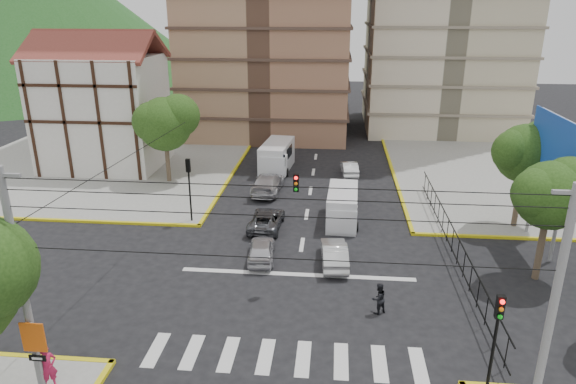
# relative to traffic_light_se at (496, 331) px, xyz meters

# --- Properties ---
(ground) EXTENTS (160.00, 160.00, 0.00)m
(ground) POSITION_rel_traffic_light_se_xyz_m (-7.80, 7.80, -3.11)
(ground) COLOR black
(ground) RESTS_ON ground
(sidewalk_nw) EXTENTS (26.00, 26.00, 0.15)m
(sidewalk_nw) POSITION_rel_traffic_light_se_xyz_m (-27.80, 27.80, -3.04)
(sidewalk_nw) COLOR gray
(sidewalk_nw) RESTS_ON ground
(sidewalk_ne) EXTENTS (26.00, 26.00, 0.15)m
(sidewalk_ne) POSITION_rel_traffic_light_se_xyz_m (12.20, 27.80, -3.04)
(sidewalk_ne) COLOR gray
(sidewalk_ne) RESTS_ON ground
(crosswalk_stripes) EXTENTS (12.00, 2.40, 0.01)m
(crosswalk_stripes) POSITION_rel_traffic_light_se_xyz_m (-7.80, 1.80, -3.11)
(crosswalk_stripes) COLOR silver
(crosswalk_stripes) RESTS_ON ground
(stop_line) EXTENTS (13.00, 0.40, 0.01)m
(stop_line) POSITION_rel_traffic_light_se_xyz_m (-7.80, 9.00, -3.11)
(stop_line) COLOR silver
(stop_line) RESTS_ON ground
(tudor_building) EXTENTS (10.80, 8.05, 12.23)m
(tudor_building) POSITION_rel_traffic_light_se_xyz_m (-26.80, 27.80, 2.14)
(tudor_building) COLOR silver
(tudor_building) RESTS_ON ground
(distant_hill) EXTENTS (70.00, 70.00, 28.00)m
(distant_hill) POSITION_rel_traffic_light_se_xyz_m (-62.80, 77.80, 10.89)
(distant_hill) COLOR #20551C
(distant_hill) RESTS_ON ground
(park_fence) EXTENTS (0.10, 22.50, 1.66)m
(park_fence) POSITION_rel_traffic_light_se_xyz_m (1.20, 12.30, -3.11)
(park_fence) COLOR black
(park_fence) RESTS_ON ground
(billboard) EXTENTS (0.36, 6.20, 8.10)m
(billboard) POSITION_rel_traffic_light_se_xyz_m (6.65, 13.80, 2.89)
(billboard) COLOR slate
(billboard) RESTS_ON ground
(tree_park_a) EXTENTS (4.41, 3.60, 6.83)m
(tree_park_a) POSITION_rel_traffic_light_se_xyz_m (5.28, 9.81, 1.90)
(tree_park_a) COLOR #473828
(tree_park_a) RESTS_ON ground
(tree_park_c) EXTENTS (4.65, 3.80, 7.25)m
(tree_park_c) POSITION_rel_traffic_light_se_xyz_m (6.29, 16.81, 2.22)
(tree_park_c) COLOR #473828
(tree_park_c) RESTS_ON ground
(tree_tudor) EXTENTS (5.39, 4.40, 7.43)m
(tree_tudor) POSITION_rel_traffic_light_se_xyz_m (-19.70, 23.81, 2.11)
(tree_tudor) COLOR #473828
(tree_tudor) RESTS_ON ground
(traffic_light_se) EXTENTS (0.28, 0.22, 4.40)m
(traffic_light_se) POSITION_rel_traffic_light_se_xyz_m (0.00, 0.00, 0.00)
(traffic_light_se) COLOR black
(traffic_light_se) RESTS_ON ground
(traffic_light_nw) EXTENTS (0.28, 0.22, 4.40)m
(traffic_light_nw) POSITION_rel_traffic_light_se_xyz_m (-15.60, 15.60, 0.00)
(traffic_light_nw) COLOR black
(traffic_light_nw) RESTS_ON ground
(traffic_light_hanging) EXTENTS (18.00, 9.12, 0.92)m
(traffic_light_hanging) POSITION_rel_traffic_light_se_xyz_m (-7.80, 5.76, 2.79)
(traffic_light_hanging) COLOR black
(traffic_light_hanging) RESTS_ON ground
(utility_pole_sw) EXTENTS (1.40, 0.28, 9.00)m
(utility_pole_sw) POSITION_rel_traffic_light_se_xyz_m (-16.80, -1.20, 1.65)
(utility_pole_sw) COLOR slate
(utility_pole_sw) RESTS_ON ground
(utility_pole_se) EXTENTS (1.40, 0.28, 9.00)m
(utility_pole_se) POSITION_rel_traffic_light_se_xyz_m (1.20, -1.20, 1.65)
(utility_pole_se) COLOR slate
(utility_pole_se) RESTS_ON ground
(district_sign) EXTENTS (0.90, 0.12, 3.20)m
(district_sign) POSITION_rel_traffic_light_se_xyz_m (-16.60, -1.44, -0.66)
(district_sign) COLOR slate
(district_sign) RESTS_ON ground
(van_right_lane) EXTENTS (2.16, 5.09, 2.26)m
(van_right_lane) POSITION_rel_traffic_light_se_xyz_m (-5.30, 16.49, -2.01)
(van_right_lane) COLOR silver
(van_right_lane) RESTS_ON ground
(van_left_lane) EXTENTS (2.77, 5.89, 2.57)m
(van_left_lane) POSITION_rel_traffic_light_se_xyz_m (-11.12, 27.77, -1.86)
(van_left_lane) COLOR silver
(van_left_lane) RESTS_ON ground
(car_silver_front_left) EXTENTS (1.82, 3.87, 1.28)m
(car_silver_front_left) POSITION_rel_traffic_light_se_xyz_m (-10.04, 10.60, -2.47)
(car_silver_front_left) COLOR silver
(car_silver_front_left) RESTS_ON ground
(car_white_front_right) EXTENTS (1.73, 4.16, 1.34)m
(car_white_front_right) POSITION_rel_traffic_light_se_xyz_m (-5.79, 10.43, -2.44)
(car_white_front_right) COLOR silver
(car_white_front_right) RESTS_ON ground
(car_grey_mid_left) EXTENTS (2.22, 4.47, 1.22)m
(car_grey_mid_left) POSITION_rel_traffic_light_se_xyz_m (-10.35, 15.18, -2.50)
(car_grey_mid_left) COLOR #4F5156
(car_grey_mid_left) RESTS_ON ground
(car_silver_rear_left) EXTENTS (2.41, 5.36, 1.53)m
(car_silver_rear_left) POSITION_rel_traffic_light_se_xyz_m (-11.19, 22.17, -2.35)
(car_silver_rear_left) COLOR #B9B9BE
(car_silver_rear_left) RESTS_ON ground
(car_darkgrey_mid_right) EXTENTS (1.83, 4.19, 1.40)m
(car_darkgrey_mid_right) POSITION_rel_traffic_light_se_xyz_m (-5.05, 21.78, -2.41)
(car_darkgrey_mid_right) COLOR #2A2A2C
(car_darkgrey_mid_right) RESTS_ON ground
(car_white_rear_right) EXTENTS (1.64, 3.85, 1.24)m
(car_white_rear_right) POSITION_rel_traffic_light_se_xyz_m (-4.61, 27.28, -2.49)
(car_white_rear_right) COLOR white
(car_white_rear_right) RESTS_ON ground
(pedestrian_sw_corner) EXTENTS (0.79, 0.80, 1.86)m
(pedestrian_sw_corner) POSITION_rel_traffic_light_se_xyz_m (-16.58, -1.01, -2.03)
(pedestrian_sw_corner) COLOR #BA1C49
(pedestrian_sw_corner) RESTS_ON sidewalk_sw
(pedestrian_crosswalk) EXTENTS (0.98, 0.93, 1.60)m
(pedestrian_crosswalk) POSITION_rel_traffic_light_se_xyz_m (-3.62, 5.60, -2.31)
(pedestrian_crosswalk) COLOR black
(pedestrian_crosswalk) RESTS_ON ground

